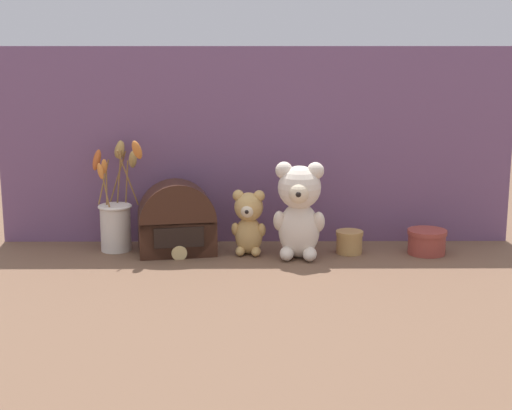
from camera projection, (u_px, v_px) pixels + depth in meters
The scene contains 8 objects.
ground_plane at pixel (256, 256), 2.14m from camera, with size 4.00×4.00×0.00m, color brown.
backdrop_wall at pixel (256, 146), 2.25m from camera, with size 1.47×0.02×0.56m.
teddy_bear_large at pixel (299, 208), 2.10m from camera, with size 0.14×0.13×0.26m.
teddy_bear_medium at pixel (249, 221), 2.15m from camera, with size 0.10×0.09×0.18m.
flower_vase at pixel (116, 216), 2.19m from camera, with size 0.17×0.16×0.32m.
vintage_radio at pixel (177, 225), 2.15m from camera, with size 0.23×0.15×0.21m.
decorative_tin_tall at pixel (427, 242), 2.16m from camera, with size 0.11×0.11×0.07m.
decorative_tin_short at pixel (349, 242), 2.17m from camera, with size 0.08×0.08×0.06m.
Camera 1 is at (-0.01, -2.07, 0.59)m, focal length 55.00 mm.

